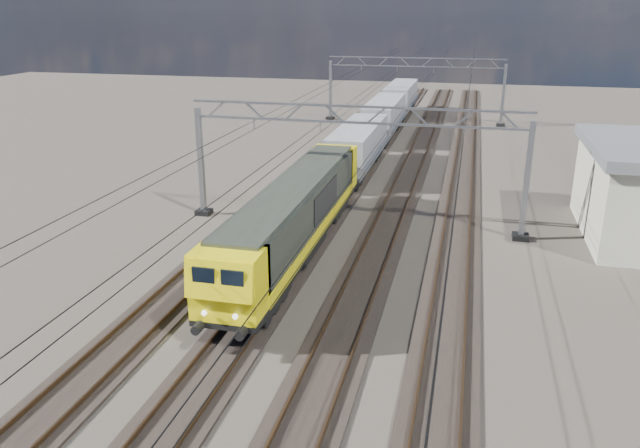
% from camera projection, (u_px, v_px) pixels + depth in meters
% --- Properties ---
extents(ground, '(160.00, 160.00, 0.00)m').
position_uv_depth(ground, '(339.00, 250.00, 33.26)').
color(ground, black).
rests_on(ground, ground).
extents(track_outer_west, '(2.60, 140.00, 0.30)m').
position_uv_depth(track_outer_west, '(233.00, 240.00, 34.57)').
color(track_outer_west, black).
rests_on(track_outer_west, ground).
extents(track_loco, '(2.60, 140.00, 0.30)m').
position_uv_depth(track_loco, '(303.00, 246.00, 33.68)').
color(track_loco, black).
rests_on(track_loco, ground).
extents(track_inner_east, '(2.60, 140.00, 0.30)m').
position_uv_depth(track_inner_east, '(376.00, 252.00, 32.80)').
color(track_inner_east, black).
rests_on(track_inner_east, ground).
extents(track_outer_east, '(2.60, 140.00, 0.30)m').
position_uv_depth(track_outer_east, '(454.00, 259.00, 31.91)').
color(track_outer_east, black).
rests_on(track_outer_east, ground).
extents(catenary_gantry_mid, '(19.90, 0.90, 7.11)m').
position_uv_depth(catenary_gantry_mid, '(354.00, 162.00, 35.65)').
color(catenary_gantry_mid, gray).
rests_on(catenary_gantry_mid, ground).
extents(catenary_gantry_far, '(19.90, 0.90, 7.11)m').
position_uv_depth(catenary_gantry_far, '(415.00, 87.00, 68.69)').
color(catenary_gantry_far, gray).
rests_on(catenary_gantry_far, ground).
extents(overhead_wires, '(12.03, 140.00, 0.53)m').
position_uv_depth(overhead_wires, '(367.00, 118.00, 38.71)').
color(overhead_wires, black).
rests_on(overhead_wires, ground).
extents(locomotive, '(2.76, 21.10, 3.62)m').
position_uv_depth(locomotive, '(296.00, 214.00, 31.70)').
color(locomotive, black).
rests_on(locomotive, ground).
extents(hopper_wagon_lead, '(3.38, 13.00, 3.25)m').
position_uv_depth(hopper_wagon_lead, '(358.00, 145.00, 47.98)').
color(hopper_wagon_lead, black).
rests_on(hopper_wagon_lead, ground).
extents(hopper_wagon_mid, '(3.38, 13.00, 3.25)m').
position_uv_depth(hopper_wagon_mid, '(384.00, 115.00, 61.01)').
color(hopper_wagon_mid, black).
rests_on(hopper_wagon_mid, ground).
extents(hopper_wagon_third, '(3.38, 13.00, 3.25)m').
position_uv_depth(hopper_wagon_third, '(401.00, 96.00, 74.04)').
color(hopper_wagon_third, black).
rests_on(hopper_wagon_third, ground).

